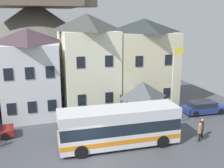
# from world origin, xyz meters

# --- Properties ---
(ground_plane) EXTENTS (40.00, 60.00, 0.07)m
(ground_plane) POSITION_xyz_m (0.00, -0.00, -0.03)
(ground_plane) COLOR #484A52
(townhouse_02) EXTENTS (5.44, 6.93, 8.91)m
(townhouse_02) POSITION_xyz_m (-3.55, 12.43, 4.46)
(townhouse_02) COLOR silver
(townhouse_02) RESTS_ON ground_plane
(townhouse_03) EXTENTS (5.58, 6.88, 10.34)m
(townhouse_03) POSITION_xyz_m (2.54, 12.41, 5.17)
(townhouse_03) COLOR #E9E7C7
(townhouse_03) RESTS_ON ground_plane
(townhouse_04) EXTENTS (6.63, 5.65, 9.81)m
(townhouse_04) POSITION_xyz_m (8.79, 11.79, 4.91)
(townhouse_04) COLOR beige
(townhouse_04) RESTS_ON ground_plane
(hilltop_castle) EXTENTS (36.29, 36.29, 20.49)m
(hilltop_castle) POSITION_xyz_m (-2.04, 31.09, 7.04)
(hilltop_castle) COLOR #626056
(hilltop_castle) RESTS_ON ground_plane
(transit_bus) EXTENTS (9.56, 2.92, 3.12)m
(transit_bus) POSITION_xyz_m (2.86, 2.58, 1.58)
(transit_bus) COLOR silver
(transit_bus) RESTS_ON ground_plane
(bus_shelter) EXTENTS (3.60, 3.60, 3.97)m
(bus_shelter) POSITION_xyz_m (6.69, 6.89, 3.16)
(bus_shelter) COLOR #473D33
(bus_shelter) RESTS_ON ground_plane
(parked_car_01) EXTENTS (4.16, 1.95, 1.41)m
(parked_car_01) POSITION_xyz_m (8.42, 7.10, 0.69)
(parked_car_01) COLOR silver
(parked_car_01) RESTS_ON ground_plane
(parked_car_03) EXTENTS (4.51, 2.17, 1.29)m
(parked_car_03) POSITION_xyz_m (13.80, 7.04, 0.64)
(parked_car_03) COLOR navy
(parked_car_03) RESTS_ON ground_plane
(pedestrian_00) EXTENTS (0.34, 0.34, 1.61)m
(pedestrian_00) POSITION_xyz_m (9.35, 1.31, 0.96)
(pedestrian_00) COLOR #38332D
(pedestrian_00) RESTS_ON ground_plane
(pedestrian_01) EXTENTS (0.35, 0.34, 1.68)m
(pedestrian_01) POSITION_xyz_m (9.97, 1.89, 0.95)
(pedestrian_01) COLOR black
(pedestrian_01) RESTS_ON ground_plane
(public_bench) EXTENTS (1.70, 0.48, 0.87)m
(public_bench) POSITION_xyz_m (6.93, 8.60, 0.47)
(public_bench) COLOR brown
(public_bench) RESTS_ON ground_plane
(flagpole) EXTENTS (0.95, 0.10, 7.44)m
(flagpole) POSITION_xyz_m (8.68, 4.72, 4.29)
(flagpole) COLOR silver
(flagpole) RESTS_ON ground_plane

